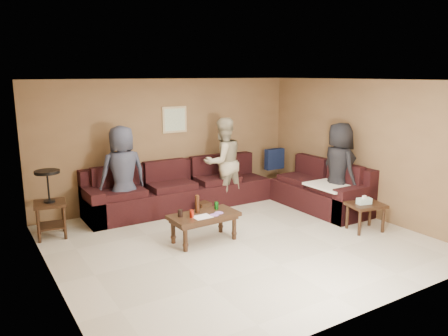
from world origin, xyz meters
The scene contains 10 objects.
room centered at (0.00, 0.00, 1.66)m, with size 5.60×5.50×2.50m.
sectional_sofa centered at (0.81, 1.52, 0.33)m, with size 4.65×2.90×0.97m.
coffee_table centered at (-0.47, 0.29, 0.38)m, with size 1.10×0.58×0.73m.
end_table_left centered at (-2.47, 1.75, 0.58)m, with size 0.55×0.55×1.10m.
side_table_right centered at (2.07, -0.71, 0.41)m, with size 0.66×0.59×0.62m.
waste_bin centered at (0.12, 1.36, 0.14)m, with size 0.23×0.23×0.27m, color #331E11.
wall_art centered at (0.10, 2.48, 1.70)m, with size 0.52×0.04×0.52m.
person_left centered at (-1.18, 1.95, 0.86)m, with size 0.84×0.55×1.72m, color #323646.
person_middle centered at (0.83, 1.82, 0.88)m, with size 0.85×0.66×1.75m, color tan.
person_right centered at (2.38, 0.22, 0.86)m, with size 0.84×0.55×1.72m, color black.
Camera 1 is at (-3.61, -5.41, 2.60)m, focal length 35.00 mm.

